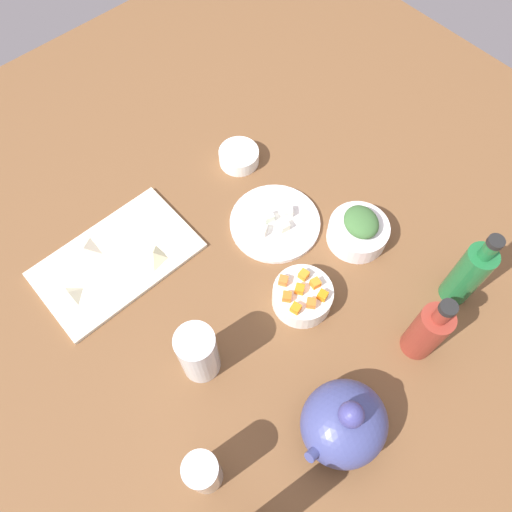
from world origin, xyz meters
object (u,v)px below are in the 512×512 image
Objects in this scene: bottle_2 at (428,331)px; bowl_small_side at (239,156)px; cutting_board at (117,260)px; bowl_greens at (358,232)px; bowl_carrots at (302,296)px; plate_tofu at (275,223)px; drinking_glass_1 at (203,473)px; teapot at (344,423)px; bottle_0 at (469,274)px; drinking_glass_0 at (198,353)px.

bowl_small_side is at bearing -94.01° from bottle_2.
cutting_board is 3.53× the size of bowl_small_side.
bottle_2 reaches higher than cutting_board.
bowl_greens is 1.07× the size of bowl_carrots.
bowl_carrots is at bearing 8.20° from bowl_greens.
bottle_2 reaches higher than plate_tofu.
bowl_small_side is 0.74× the size of drinking_glass_1.
cutting_board is 2.76× the size of bowl_carrots.
plate_tofu is 47.02cm from teapot.
teapot is (27.74, 60.66, 4.41)cm from bowl_small_side.
bowl_greens is 27.61cm from bottle_2.
bowl_greens is at bearing 126.74° from plate_tofu.
bottle_2 is 48.15cm from drinking_glass_1.
bowl_small_side is 72.14cm from drinking_glass_1.
drinking_glass_1 is at bearing 15.75° from bowl_greens.
cutting_board is 1.70× the size of bottle_2.
bowl_small_side is 59.02cm from bottle_0.
bottle_0 reaches higher than cutting_board.
drinking_glass_1 is at bearing 53.54° from drinking_glass_0.
bottle_2 is at bearing 69.45° from bowl_greens.
bottle_2 is at bearing 92.44° from plate_tofu.
plate_tofu is 20.09cm from bowl_carrots.
bottle_2 reaches higher than bowl_small_side.
bottle_2 is 43.51cm from drinking_glass_0.
teapot reaches higher than bowl_small_side.
drinking_glass_0 is at bearing -36.48° from bottle_2.
bowl_carrots is at bearing 171.91° from drinking_glass_0.
teapot is at bearing 156.54° from drinking_glass_1.
drinking_glass_0 is at bearing -8.09° from bowl_carrots.
plate_tofu is at bearing -53.26° from bowl_greens.
teapot reaches higher than bowl_carrots.
bowl_greens is at bearing 98.75° from bowl_small_side.
cutting_board is 74.04cm from bottle_0.
plate_tofu is at bearing -117.89° from teapot.
bowl_carrots is 0.72× the size of teapot.
drinking_glass_0 is at bearing 40.83° from bowl_small_side.
teapot is 0.78× the size of bottle_0.
drinking_glass_1 is at bearing 44.44° from bowl_small_side.
drinking_glass_1 is (36.59, 13.09, 4.02)cm from bowl_carrots.
plate_tofu is 1.54× the size of bowl_greens.
cutting_board is 41.72cm from bowl_carrots.
bottle_2 is (9.48, 25.30, 5.70)cm from bowl_greens.
bowl_small_side is at bearing -79.35° from bottle_0.
bottle_0 is (-5.53, 23.15, 6.65)cm from bowl_greens.
cutting_board is 53.93cm from bowl_greens.
cutting_board is 1.66× the size of plate_tofu.
bottle_0 is 1.71× the size of drinking_glass_1.
teapot is at bearing 113.08° from drinking_glass_0.
bottle_2 is at bearing 85.99° from bowl_small_side.
bowl_small_side is 66.85cm from teapot.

